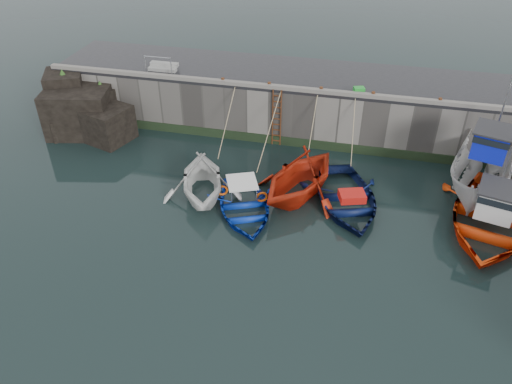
% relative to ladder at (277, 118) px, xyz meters
% --- Properties ---
extents(ground, '(120.00, 120.00, 0.00)m').
position_rel_ladder_xyz_m(ground, '(2.00, -9.91, -1.59)').
color(ground, black).
rests_on(ground, ground).
extents(quay_back, '(30.00, 5.00, 3.00)m').
position_rel_ladder_xyz_m(quay_back, '(2.00, 2.59, -0.09)').
color(quay_back, slate).
rests_on(quay_back, ground).
extents(road_back, '(30.00, 5.00, 0.16)m').
position_rel_ladder_xyz_m(road_back, '(2.00, 2.59, 1.49)').
color(road_back, black).
rests_on(road_back, quay_back).
extents(kerb_back, '(30.00, 0.30, 0.20)m').
position_rel_ladder_xyz_m(kerb_back, '(2.00, 0.24, 1.67)').
color(kerb_back, slate).
rests_on(kerb_back, road_back).
extents(algae_back, '(30.00, 0.08, 0.50)m').
position_rel_ladder_xyz_m(algae_back, '(2.00, 0.05, -1.34)').
color(algae_back, black).
rests_on(algae_back, ground).
extents(rock_outcrop, '(5.85, 4.24, 3.41)m').
position_rel_ladder_xyz_m(rock_outcrop, '(-10.92, -0.80, -0.33)').
color(rock_outcrop, black).
rests_on(rock_outcrop, ground).
extents(ladder, '(0.51, 0.08, 3.20)m').
position_rel_ladder_xyz_m(ladder, '(0.00, 0.00, 0.00)').
color(ladder, '#3F1E0F').
rests_on(ladder, ground).
extents(boat_near_white, '(5.29, 5.68, 2.43)m').
position_rel_ladder_xyz_m(boat_near_white, '(-2.41, -5.46, -1.59)').
color(boat_near_white, silver).
rests_on(boat_near_white, ground).
extents(boat_near_white_rope, '(0.04, 4.01, 3.10)m').
position_rel_ladder_xyz_m(boat_near_white_rope, '(-2.41, -1.44, -1.59)').
color(boat_near_white_rope, tan).
rests_on(boat_near_white_rope, ground).
extents(boat_near_blue, '(4.92, 5.64, 0.97)m').
position_rel_ladder_xyz_m(boat_near_blue, '(-0.21, -6.25, -1.59)').
color(boat_near_blue, '#0B2EAA').
rests_on(boat_near_blue, ground).
extents(boat_near_blue_rope, '(0.04, 4.64, 3.10)m').
position_rel_ladder_xyz_m(boat_near_blue_rope, '(-0.21, -1.83, -1.59)').
color(boat_near_blue_rope, tan).
rests_on(boat_near_blue_rope, ground).
extents(boat_near_blacktrim, '(6.19, 6.54, 2.73)m').
position_rel_ladder_xyz_m(boat_near_blacktrim, '(1.99, -4.42, -1.59)').
color(boat_near_blacktrim, red).
rests_on(boat_near_blacktrim, ground).
extents(boat_near_blacktrim_rope, '(0.04, 3.29, 3.10)m').
position_rel_ladder_xyz_m(boat_near_blacktrim_rope, '(1.99, -0.92, -1.59)').
color(boat_near_blacktrim_rope, tan).
rests_on(boat_near_blacktrim_rope, ground).
extents(boat_near_navy, '(5.39, 6.40, 1.13)m').
position_rel_ladder_xyz_m(boat_near_navy, '(4.19, -4.65, -1.59)').
color(boat_near_navy, '#0A1541').
rests_on(boat_near_navy, ground).
extents(boat_near_navy_rope, '(0.04, 3.43, 3.10)m').
position_rel_ladder_xyz_m(boat_near_navy_rope, '(4.19, -1.03, -1.59)').
color(boat_near_navy_rope, tan).
rests_on(boat_near_navy_rope, ground).
extents(boat_far_white, '(4.43, 7.34, 5.66)m').
position_rel_ladder_xyz_m(boat_far_white, '(10.18, -2.21, -0.47)').
color(boat_far_white, silver).
rests_on(boat_far_white, ground).
extents(boat_far_orange, '(6.51, 7.93, 4.43)m').
position_rel_ladder_xyz_m(boat_far_orange, '(10.32, -4.87, -1.13)').
color(boat_far_orange, '#F23E0C').
rests_on(boat_far_orange, ground).
extents(fish_crate, '(0.62, 0.53, 0.34)m').
position_rel_ladder_xyz_m(fish_crate, '(4.08, 0.60, 1.74)').
color(fish_crate, green).
rests_on(fish_crate, road_back).
extents(railing, '(1.60, 1.05, 1.00)m').
position_rel_ladder_xyz_m(railing, '(-6.75, 1.33, 1.77)').
color(railing, '#A5A8AD').
rests_on(railing, road_back).
extents(bollard_a, '(0.18, 0.18, 0.28)m').
position_rel_ladder_xyz_m(bollard_a, '(-3.00, 0.34, 1.71)').
color(bollard_a, '#3F1E0F').
rests_on(bollard_a, road_back).
extents(bollard_b, '(0.18, 0.18, 0.28)m').
position_rel_ladder_xyz_m(bollard_b, '(-0.50, 0.34, 1.71)').
color(bollard_b, '#3F1E0F').
rests_on(bollard_b, road_back).
extents(bollard_c, '(0.18, 0.18, 0.28)m').
position_rel_ladder_xyz_m(bollard_c, '(2.20, 0.34, 1.71)').
color(bollard_c, '#3F1E0F').
rests_on(bollard_c, road_back).
extents(bollard_d, '(0.18, 0.18, 0.28)m').
position_rel_ladder_xyz_m(bollard_d, '(4.80, 0.34, 1.71)').
color(bollard_d, '#3F1E0F').
rests_on(bollard_d, road_back).
extents(bollard_e, '(0.18, 0.18, 0.28)m').
position_rel_ladder_xyz_m(bollard_e, '(8.00, 0.34, 1.71)').
color(bollard_e, '#3F1E0F').
rests_on(bollard_e, road_back).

